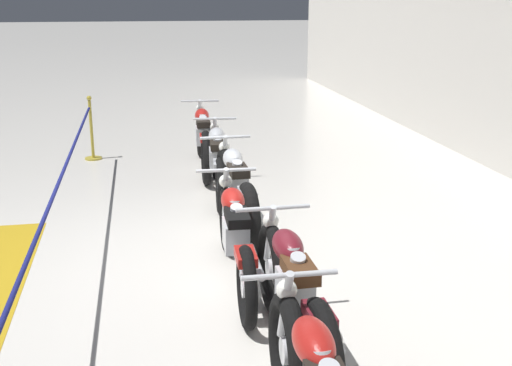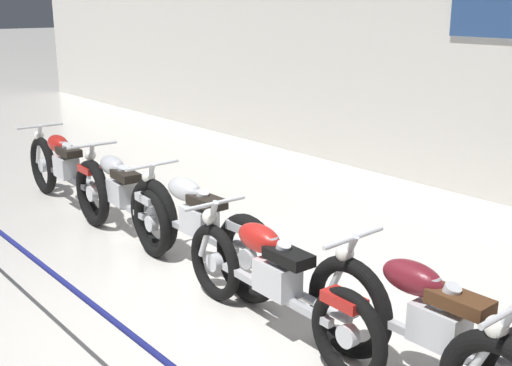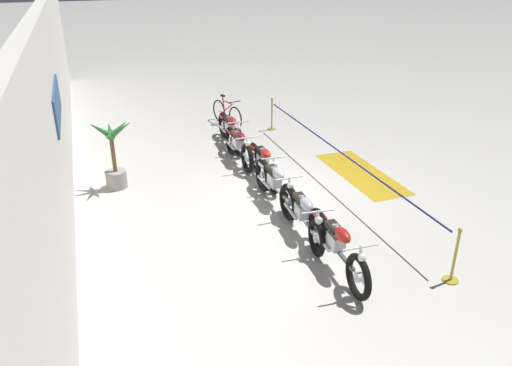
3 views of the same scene
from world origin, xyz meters
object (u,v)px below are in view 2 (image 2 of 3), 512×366
object	(u,v)px
motorcycle_silver_2	(196,227)
motorcycle_red_3	(273,280)
motorcycle_maroon_4	(431,332)
motorcycle_red_0	(65,171)
motorcycle_silver_1	(120,195)

from	to	relation	value
motorcycle_silver_2	motorcycle_red_3	bearing A→B (deg)	-8.64
motorcycle_maroon_4	motorcycle_red_0	bearing A→B (deg)	-178.69
motorcycle_silver_2	motorcycle_red_3	world-z (taller)	motorcycle_silver_2
motorcycle_silver_2	motorcycle_maroon_4	xyz separation A→B (m)	(2.66, 0.03, 0.00)
motorcycle_red_3	motorcycle_silver_1	bearing A→B (deg)	176.37
motorcycle_red_0	motorcycle_red_3	bearing A→B (deg)	-1.57
motorcycle_silver_2	motorcycle_maroon_4	size ratio (longest dim) A/B	1.06
motorcycle_red_0	motorcycle_silver_2	distance (m)	2.80
motorcycle_maroon_4	motorcycle_silver_1	bearing A→B (deg)	-179.18
motorcycle_silver_1	motorcycle_silver_2	bearing A→B (deg)	1.04
motorcycle_red_3	motorcycle_maroon_4	size ratio (longest dim) A/B	1.05
motorcycle_red_0	motorcycle_silver_1	distance (m)	1.33
motorcycle_red_3	motorcycle_silver_2	bearing A→B (deg)	171.36
motorcycle_silver_1	motorcycle_maroon_4	world-z (taller)	motorcycle_maroon_4
motorcycle_red_0	motorcycle_red_3	world-z (taller)	motorcycle_red_0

